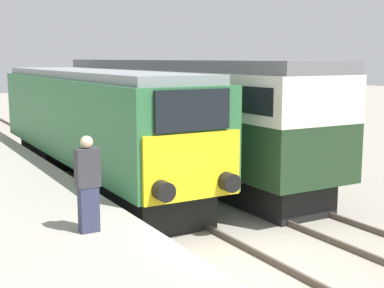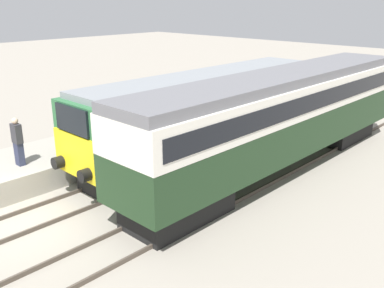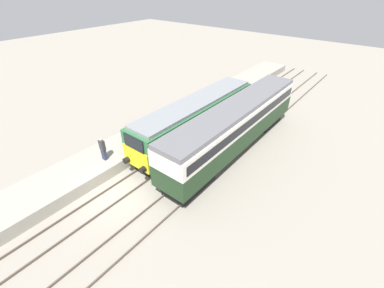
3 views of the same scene
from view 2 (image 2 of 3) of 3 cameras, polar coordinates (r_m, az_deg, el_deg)
The scene contains 7 objects.
ground_plane at distance 15.11m, azimuth -21.36°, elevation -9.73°, with size 120.00×120.00×0.00m, color gray.
platform_left at distance 21.48m, azimuth -6.12°, elevation 1.27°, with size 3.50×50.00×0.91m.
rails_near_track at distance 17.43m, azimuth -6.51°, elevation -4.34°, with size 1.51×60.00×0.14m.
rails_far_track at distance 15.20m, azimuth 1.86°, elevation -7.85°, with size 1.50×60.00×0.14m.
locomotive at distance 19.29m, azimuth 1.98°, elevation 4.49°, with size 2.70×13.99×3.80m.
passenger_carriage at distance 17.80m, azimuth 11.77°, elevation 4.07°, with size 2.75×16.18×4.13m.
person_on_platform at distance 17.20m, azimuth -22.22°, elevation 0.30°, with size 0.44×0.26×1.85m.
Camera 2 is at (12.42, -5.16, 6.89)m, focal length 40.00 mm.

